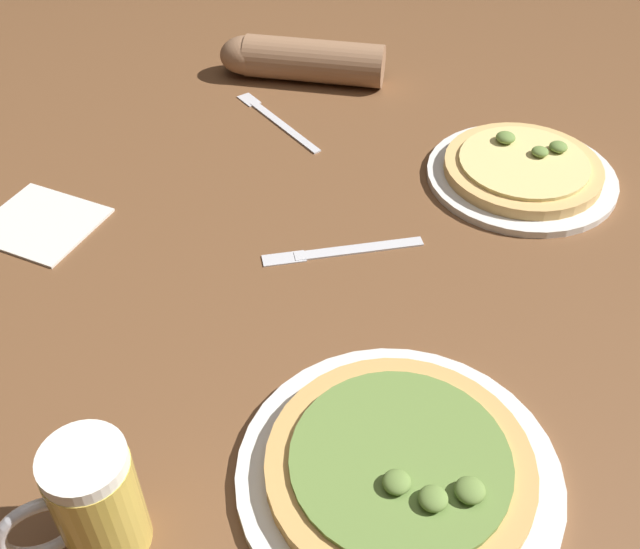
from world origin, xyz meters
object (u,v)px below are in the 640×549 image
Objects in this scene: fork_left at (276,120)px; diner_arm at (296,59)px; beer_mug_dark at (93,503)px; pizza_plate_near at (400,469)px; pizza_plate_far at (522,171)px; knife_right at (342,250)px; napkin_folded at (40,222)px.

diner_arm is at bearing 75.31° from fork_left.
fork_left is (0.17, 0.78, -0.07)m from beer_mug_dark.
pizza_plate_near is at bearing -84.67° from diner_arm.
pizza_plate_far is at bearing 63.47° from pizza_plate_near.
pizza_plate_near is at bearing -80.39° from fork_left.
beer_mug_dark is at bearing -133.77° from pizza_plate_far.
pizza_plate_near is 0.88m from diner_arm.
pizza_plate_near is 2.43× the size of beer_mug_dark.
knife_right is (-0.29, -0.16, -0.01)m from pizza_plate_far.
napkin_folded is at bearing -141.91° from fork_left.
beer_mug_dark reaches higher than pizza_plate_far.
fork_left is (-0.12, 0.72, -0.01)m from pizza_plate_near.
pizza_plate_far is 0.74m from napkin_folded.
pizza_plate_far is 0.43m from fork_left.
diner_arm reaches higher than knife_right.
diner_arm is at bearing 134.50° from pizza_plate_far.
diner_arm is at bearing 95.51° from knife_right.
beer_mug_dark reaches higher than knife_right.
pizza_plate_far is at bearing 28.68° from knife_right.
fork_left is (0.35, 0.27, -0.00)m from napkin_folded.
pizza_plate_far is 0.49m from diner_arm.
diner_arm is (-0.08, 0.87, 0.02)m from pizza_plate_near.
diner_arm is (0.04, 0.15, 0.04)m from fork_left.
napkin_folded reaches higher than fork_left.
pizza_plate_near is at bearing -116.53° from pizza_plate_far.
pizza_plate_near is 2.14× the size of napkin_folded.
pizza_plate_far is at bearing -45.50° from diner_arm.
diner_arm is (0.21, 0.93, -0.03)m from beer_mug_dark.
beer_mug_dark is (-0.56, -0.58, 0.05)m from pizza_plate_far.
fork_left is at bearing 99.61° from pizza_plate_near.
diner_arm reaches higher than pizza_plate_near.
beer_mug_dark is 0.50m from knife_right.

